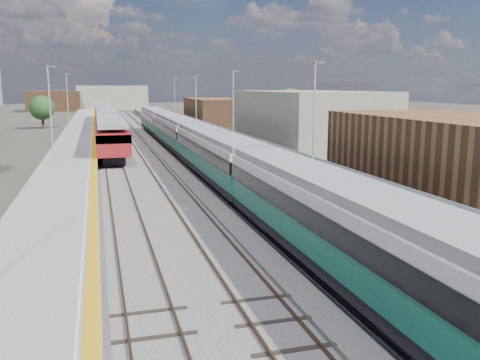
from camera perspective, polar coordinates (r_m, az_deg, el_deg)
name	(u,v)px	position (r m, az deg, el deg)	size (l,w,h in m)	color
ground	(160,148)	(58.88, -9.01, 3.60)	(320.00, 320.00, 0.00)	#47443A
ballast_bed	(138,146)	(61.14, -11.39, 3.80)	(10.50, 155.00, 0.06)	#565451
tracks	(142,143)	(62.84, -10.97, 4.07)	(8.96, 160.00, 0.17)	#4C3323
platform_right	(201,140)	(62.09, -4.44, 4.55)	(4.70, 155.00, 8.52)	slate
platform_left	(77,143)	(60.95, -17.80, 3.95)	(4.30, 155.00, 8.52)	slate
buildings	(50,71)	(147.16, -20.54, 11.34)	(72.00, 185.50, 40.00)	brown
green_train	(192,140)	(46.44, -5.38, 4.52)	(2.77, 77.26, 3.05)	black
red_train	(106,121)	(72.84, -14.77, 6.42)	(2.92, 59.14, 3.68)	black
tree_c	(42,108)	(90.24, -21.36, 7.55)	(3.99, 3.99, 5.41)	#382619
tree_d	(290,103)	(85.42, 5.59, 8.59)	(4.86, 4.86, 6.58)	#382619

